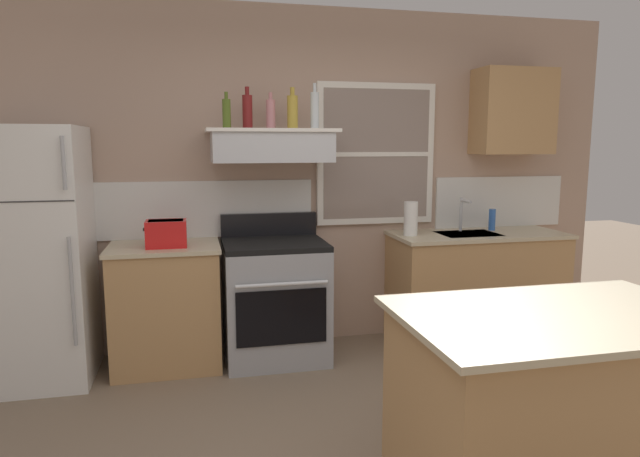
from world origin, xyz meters
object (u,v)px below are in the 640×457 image
(refrigerator, at_px, (35,256))
(paper_towel_roll, at_px, (411,219))
(bottle_champagne_gold_foil, at_px, (292,112))
(bottle_clear_tall, at_px, (315,110))
(bottle_rose_pink, at_px, (271,114))
(stove_range, at_px, (275,299))
(dish_soap_bottle, at_px, (492,220))
(bottle_olive_oil_square, at_px, (227,113))
(kitchen_island, at_px, (554,411))
(bottle_red_label_wine, at_px, (247,111))
(toaster, at_px, (166,233))

(refrigerator, bearing_deg, paper_towel_roll, 1.25)
(bottle_champagne_gold_foil, height_order, paper_towel_roll, bottle_champagne_gold_foil)
(bottle_clear_tall, bearing_deg, bottle_rose_pink, 170.14)
(refrigerator, height_order, paper_towel_roll, refrigerator)
(stove_range, xyz_separation_m, dish_soap_bottle, (1.88, 0.14, 0.54))
(bottle_champagne_gold_foil, distance_m, paper_towel_roll, 1.26)
(stove_range, height_order, bottle_olive_oil_square, bottle_olive_oil_square)
(dish_soap_bottle, bearing_deg, kitchen_island, -113.00)
(refrigerator, height_order, bottle_clear_tall, bottle_clear_tall)
(kitchen_island, bearing_deg, bottle_red_label_wine, 117.18)
(toaster, relative_size, bottle_clear_tall, 0.87)
(toaster, xyz_separation_m, bottle_rose_pink, (0.78, 0.19, 0.85))
(bottle_olive_oil_square, bearing_deg, bottle_champagne_gold_foil, 4.99)
(refrigerator, height_order, kitchen_island, refrigerator)
(toaster, distance_m, stove_range, 0.95)
(paper_towel_roll, relative_size, dish_soap_bottle, 1.50)
(stove_range, distance_m, paper_towel_roll, 1.25)
(bottle_olive_oil_square, bearing_deg, kitchen_island, -58.55)
(bottle_champagne_gold_foil, bearing_deg, paper_towel_roll, -2.87)
(stove_range, xyz_separation_m, paper_towel_roll, (1.10, 0.04, 0.58))
(bottle_clear_tall, bearing_deg, bottle_red_label_wine, 175.80)
(bottle_red_label_wine, height_order, paper_towel_roll, bottle_red_label_wine)
(bottle_red_label_wine, relative_size, bottle_rose_pink, 1.13)
(bottle_red_label_wine, distance_m, dish_soap_bottle, 2.23)
(stove_range, xyz_separation_m, bottle_rose_pink, (0.01, 0.15, 1.39))
(stove_range, xyz_separation_m, bottle_red_label_wine, (-0.17, 0.13, 1.41))
(stove_range, bearing_deg, kitchen_island, -65.09)
(refrigerator, relative_size, stove_range, 1.61)
(bottle_rose_pink, distance_m, bottle_champagne_gold_foil, 0.17)
(stove_range, bearing_deg, bottle_rose_pink, 86.99)
(toaster, xyz_separation_m, bottle_clear_tall, (1.11, 0.14, 0.88))
(toaster, height_order, bottle_clear_tall, bottle_clear_tall)
(bottle_olive_oil_square, xyz_separation_m, bottle_champagne_gold_foil, (0.49, 0.04, 0.02))
(bottle_olive_oil_square, bearing_deg, bottle_rose_pink, 18.18)
(bottle_red_label_wine, relative_size, dish_soap_bottle, 1.70)
(toaster, height_order, dish_soap_bottle, toaster)
(bottle_rose_pink, xyz_separation_m, paper_towel_roll, (1.10, -0.11, -0.81))
(bottle_olive_oil_square, height_order, bottle_champagne_gold_foil, bottle_champagne_gold_foil)
(refrigerator, relative_size, paper_towel_roll, 6.50)
(refrigerator, relative_size, bottle_clear_tall, 5.17)
(refrigerator, relative_size, bottle_red_label_wine, 5.74)
(bottle_olive_oil_square, height_order, bottle_rose_pink, bottle_rose_pink)
(bottle_red_label_wine, height_order, kitchen_island, bottle_red_label_wine)
(bottle_rose_pink, distance_m, paper_towel_roll, 1.37)
(bottle_red_label_wine, bearing_deg, bottle_clear_tall, -4.20)
(bottle_red_label_wine, bearing_deg, dish_soap_bottle, 0.14)
(bottle_red_label_wine, bearing_deg, refrigerator, -174.02)
(toaster, distance_m, bottle_red_label_wine, 1.07)
(dish_soap_bottle, bearing_deg, bottle_rose_pink, 179.55)
(paper_towel_roll, bearing_deg, bottle_olive_oil_square, 179.82)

